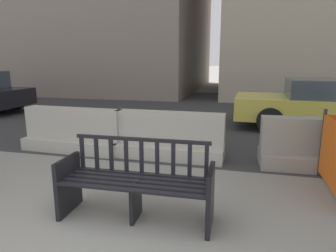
{
  "coord_description": "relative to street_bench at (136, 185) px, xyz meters",
  "views": [
    {
      "loc": [
        1.35,
        -1.98,
        1.74
      ],
      "look_at": [
        0.27,
        2.42,
        0.75
      ],
      "focal_mm": 32.0,
      "sensor_mm": 36.0,
      "label": 1
    }
  ],
  "objects": [
    {
      "name": "street_asphalt",
      "position": [
        -0.27,
        7.76,
        -0.39
      ],
      "size": [
        120.0,
        12.0,
        0.01
      ],
      "primitive_type": "cube",
      "color": "#333335",
      "rests_on": "ground"
    },
    {
      "name": "jersey_barrier_left",
      "position": [
        -2.09,
        2.2,
        -0.06
      ],
      "size": [
        2.03,
        0.76,
        0.84
      ],
      "color": "#ADA89E",
      "rests_on": "ground"
    },
    {
      "name": "car_taxi_near",
      "position": [
        3.27,
        5.4,
        0.26
      ],
      "size": [
        4.61,
        2.07,
        1.28
      ],
      "color": "#DBC64C",
      "rests_on": "ground"
    },
    {
      "name": "street_bench",
      "position": [
        0.0,
        0.0,
        0.0
      ],
      "size": [
        1.7,
        0.56,
        0.88
      ],
      "color": "black",
      "rests_on": "ground"
    },
    {
      "name": "jersey_barrier_centre",
      "position": [
        -0.17,
        2.22,
        -0.06
      ],
      "size": [
        2.01,
        0.7,
        0.84
      ],
      "color": "#ADA89E",
      "rests_on": "ground"
    },
    {
      "name": "jersey_barrier_right",
      "position": [
        2.43,
        2.22,
        -0.06
      ],
      "size": [
        2.03,
        0.76,
        0.84
      ],
      "color": "gray",
      "rests_on": "ground"
    }
  ]
}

